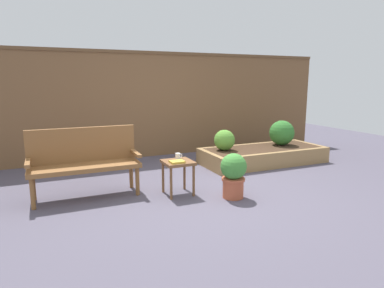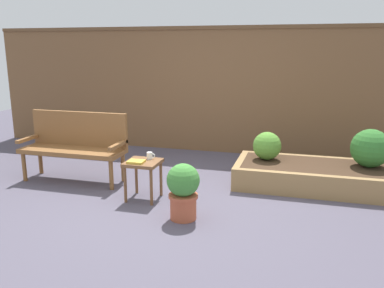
# 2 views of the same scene
# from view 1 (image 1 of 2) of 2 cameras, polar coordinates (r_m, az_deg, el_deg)

# --- Properties ---
(ground_plane) EXTENTS (14.00, 14.00, 0.00)m
(ground_plane) POSITION_cam_1_polar(r_m,az_deg,el_deg) (4.83, 1.57, -8.26)
(ground_plane) COLOR #514C5B
(fence_back) EXTENTS (8.40, 0.14, 2.16)m
(fence_back) POSITION_cam_1_polar(r_m,az_deg,el_deg) (7.02, -7.58, 6.72)
(fence_back) COLOR brown
(fence_back) RESTS_ON ground_plane
(garden_bench) EXTENTS (1.44, 0.48, 0.94)m
(garden_bench) POSITION_cam_1_polar(r_m,az_deg,el_deg) (4.79, -17.92, -2.16)
(garden_bench) COLOR brown
(garden_bench) RESTS_ON ground_plane
(side_table) EXTENTS (0.40, 0.40, 0.48)m
(side_table) POSITION_cam_1_polar(r_m,az_deg,el_deg) (4.65, -2.41, -3.90)
(side_table) COLOR brown
(side_table) RESTS_ON ground_plane
(cup_on_table) EXTENTS (0.11, 0.07, 0.08)m
(cup_on_table) POSITION_cam_1_polar(r_m,az_deg,el_deg) (4.74, -2.40, -2.06)
(cup_on_table) COLOR white
(cup_on_table) RESTS_ON side_table
(book_on_table) EXTENTS (0.19, 0.16, 0.03)m
(book_on_table) POSITION_cam_1_polar(r_m,az_deg,el_deg) (4.53, -2.57, -3.04)
(book_on_table) COLOR gold
(book_on_table) RESTS_ON side_table
(potted_boxwood) EXTENTS (0.36, 0.36, 0.62)m
(potted_boxwood) POSITION_cam_1_polar(r_m,az_deg,el_deg) (4.56, 7.08, -5.03)
(potted_boxwood) COLOR #B75638
(potted_boxwood) RESTS_ON ground_plane
(raised_planter_bed) EXTENTS (2.40, 1.00, 0.30)m
(raised_planter_bed) POSITION_cam_1_polar(r_m,az_deg,el_deg) (6.63, 12.02, -1.89)
(raised_planter_bed) COLOR #997547
(raised_planter_bed) RESTS_ON ground_plane
(shrub_near_bench) EXTENTS (0.38, 0.38, 0.38)m
(shrub_near_bench) POSITION_cam_1_polar(r_m,az_deg,el_deg) (6.20, 5.55, 0.66)
(shrub_near_bench) COLOR brown
(shrub_near_bench) RESTS_ON raised_planter_bed
(shrub_far_corner) EXTENTS (0.49, 0.49, 0.49)m
(shrub_far_corner) POSITION_cam_1_polar(r_m,az_deg,el_deg) (6.92, 15.06, 1.86)
(shrub_far_corner) COLOR brown
(shrub_far_corner) RESTS_ON raised_planter_bed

